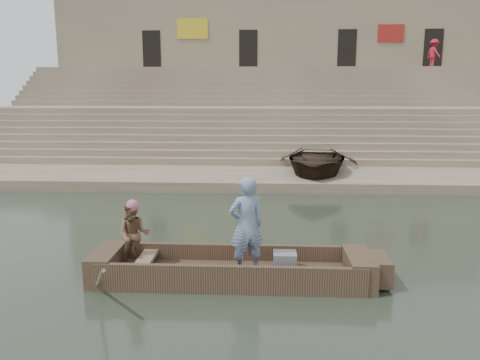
# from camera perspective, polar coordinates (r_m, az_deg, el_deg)

# --- Properties ---
(ground) EXTENTS (120.00, 120.00, 0.00)m
(ground) POSITION_cam_1_polar(r_m,az_deg,el_deg) (11.66, 6.72, -8.26)
(ground) COLOR #2B3427
(ground) RESTS_ON ground
(lower_landing) EXTENTS (32.00, 4.00, 0.40)m
(lower_landing) POSITION_cam_1_polar(r_m,az_deg,el_deg) (19.34, 5.23, 0.15)
(lower_landing) COLOR gray
(lower_landing) RESTS_ON ground
(mid_landing) EXTENTS (32.00, 3.00, 2.80)m
(mid_landing) POSITION_cam_1_polar(r_m,az_deg,el_deg) (26.61, 4.66, 5.74)
(mid_landing) COLOR gray
(mid_landing) RESTS_ON ground
(upper_landing) EXTENTS (32.00, 3.00, 5.20)m
(upper_landing) POSITION_cam_1_polar(r_m,az_deg,el_deg) (33.51, 4.35, 8.89)
(upper_landing) COLOR gray
(upper_landing) RESTS_ON ground
(ghat_steps) EXTENTS (32.00, 11.00, 5.20)m
(ghat_steps) POSITION_cam_1_polar(r_m,az_deg,el_deg) (28.26, 4.58, 6.87)
(ghat_steps) COLOR gray
(ghat_steps) RESTS_ON ground
(building_wall) EXTENTS (32.00, 5.07, 11.20)m
(building_wall) POSITION_cam_1_polar(r_m,az_deg,el_deg) (37.53, 4.28, 13.70)
(building_wall) COLOR gray
(building_wall) RESTS_ON ground
(main_rowboat) EXTENTS (5.00, 1.30, 0.22)m
(main_rowboat) POSITION_cam_1_polar(r_m,az_deg,el_deg) (9.75, -1.09, -11.45)
(main_rowboat) COLOR brown
(main_rowboat) RESTS_ON ground
(rowboat_trim) EXTENTS (6.04, 2.63, 2.01)m
(rowboat_trim) POSITION_cam_1_polar(r_m,az_deg,el_deg) (9.66, 0.14, -10.41)
(rowboat_trim) COLOR brown
(rowboat_trim) RESTS_ON ground
(standing_man) EXTENTS (0.84, 0.71, 1.96)m
(standing_man) POSITION_cam_1_polar(r_m,az_deg,el_deg) (9.27, 0.76, -5.52)
(standing_man) COLOR navy
(standing_man) RESTS_ON main_rowboat
(rowing_man) EXTENTS (0.71, 0.58, 1.34)m
(rowing_man) POSITION_cam_1_polar(r_m,az_deg,el_deg) (9.94, -12.69, -6.48)
(rowing_man) COLOR #22663C
(rowing_man) RESTS_ON main_rowboat
(television) EXTENTS (0.46, 0.42, 0.40)m
(television) POSITION_cam_1_polar(r_m,az_deg,el_deg) (9.62, 5.35, -9.82)
(television) COLOR slate
(television) RESTS_ON main_rowboat
(beached_rowboat) EXTENTS (4.24, 5.42, 1.02)m
(beached_rowboat) POSITION_cam_1_polar(r_m,az_deg,el_deg) (19.74, 9.11, 2.37)
(beached_rowboat) COLOR #2D2116
(beached_rowboat) RESTS_ON lower_landing
(pedestrian) EXTENTS (1.03, 1.33, 1.82)m
(pedestrian) POSITION_cam_1_polar(r_m,az_deg,el_deg) (34.97, 22.33, 13.96)
(pedestrian) COLOR #A91C2B
(pedestrian) RESTS_ON upper_landing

